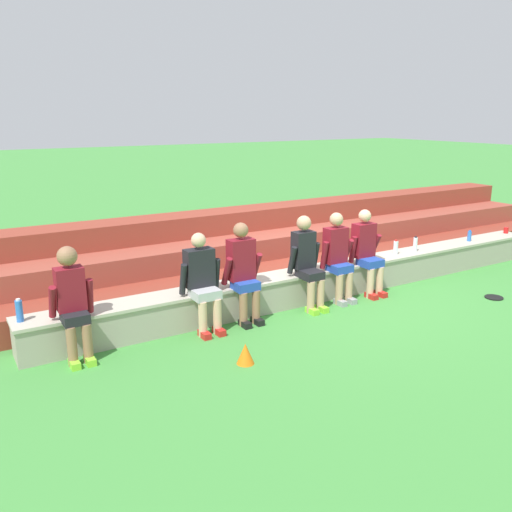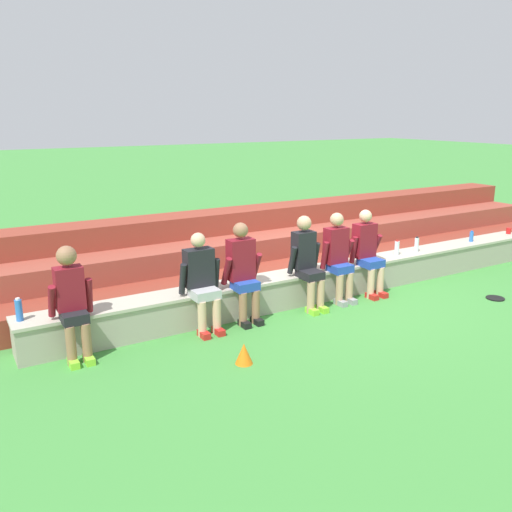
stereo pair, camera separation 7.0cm
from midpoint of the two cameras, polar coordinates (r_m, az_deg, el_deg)
name	(u,v)px [view 1 (the left image)]	position (r m, az deg, el deg)	size (l,w,h in m)	color
ground_plane	(339,299)	(8.39, 8.55, -4.50)	(80.00, 80.00, 0.00)	#428E3D
stone_seating_wall	(330,279)	(8.48, 7.64, -2.46)	(9.21, 0.49, 0.47)	#A8A08E
brick_bleachers	(274,247)	(9.68, 1.76, 0.94)	(12.44, 1.95, 1.10)	maroon
person_far_left	(73,301)	(6.47, -19.16, -4.49)	(0.49, 0.51, 1.33)	#996B4C
person_left_of_center	(202,280)	(6.97, -6.00, -2.58)	(0.56, 0.54, 1.29)	#DBAD89
person_center	(243,270)	(7.23, -1.63, -1.52)	(0.54, 0.48, 1.36)	#996B4C
person_right_of_center	(307,261)	(7.78, 5.16, -0.48)	(0.50, 0.58, 1.35)	tan
person_far_right	(338,255)	(8.13, 8.42, 0.10)	(0.52, 0.49, 1.34)	tan
person_rightmost_edge	(367,250)	(8.54, 11.44, 0.59)	(0.53, 0.56, 1.33)	#DBAD89
water_bottle_mid_right	(415,244)	(9.57, 16.31, 1.20)	(0.07, 0.07, 0.26)	silver
water_bottle_mid_left	(396,247)	(9.27, 14.37, 0.88)	(0.08, 0.08, 0.25)	silver
water_bottle_near_left	(19,311)	(6.69, -24.07, -5.32)	(0.08, 0.08, 0.27)	blue
water_bottle_center_gap	(469,236)	(10.68, 21.50, 1.98)	(0.07, 0.07, 0.20)	blue
plastic_cup_left_end	(369,255)	(8.96, 11.64, 0.14)	(0.09, 0.09, 0.11)	white
plastic_cup_middle	(506,230)	(11.67, 24.81, 2.48)	(0.09, 0.09, 0.12)	red
frisbee	(494,297)	(9.09, 23.69, -4.04)	(0.27, 0.27, 0.02)	black
sports_cone	(245,354)	(6.21, -1.46, -10.30)	(0.20, 0.20, 0.24)	orange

